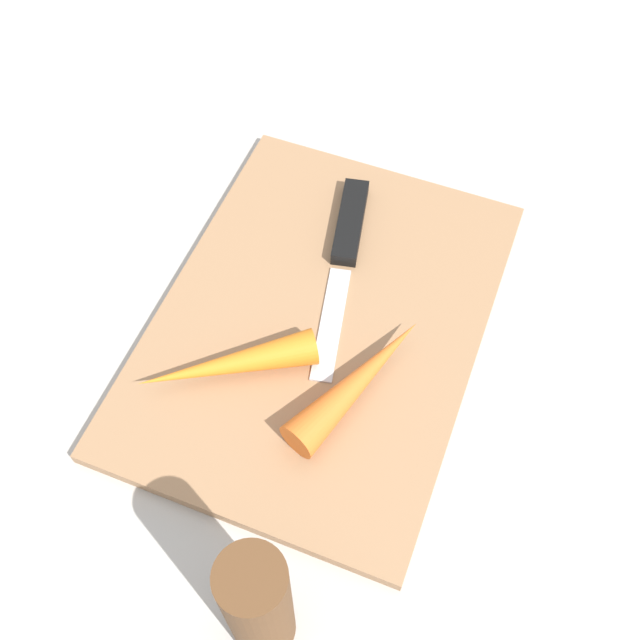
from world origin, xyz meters
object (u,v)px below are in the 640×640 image
object	(u,v)px
cutting_board	(320,324)
knife	(348,234)
pepper_grinder	(258,605)
carrot_long	(358,380)
carrot_short	(228,365)

from	to	relation	value
cutting_board	knife	world-z (taller)	knife
cutting_board	pepper_grinder	xyz separation A→B (m)	(-0.24, -0.05, 0.06)
carrot_long	pepper_grinder	xyz separation A→B (m)	(-0.19, -0.00, 0.04)
cutting_board	carrot_long	bearing A→B (deg)	-134.22
knife	carrot_long	world-z (taller)	carrot_long
cutting_board	carrot_short	distance (m)	0.09
carrot_short	cutting_board	bearing A→B (deg)	-158.83
knife	carrot_long	size ratio (longest dim) A/B	1.42
carrot_short	carrot_long	xyz separation A→B (m)	(0.02, -0.10, 0.00)
cutting_board	pepper_grinder	size ratio (longest dim) A/B	2.64
cutting_board	carrot_short	world-z (taller)	carrot_short
pepper_grinder	carrot_long	bearing A→B (deg)	0.37
cutting_board	carrot_long	distance (m)	0.07
knife	carrot_long	bearing A→B (deg)	10.96
knife	pepper_grinder	xyz separation A→B (m)	(-0.33, -0.06, 0.05)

